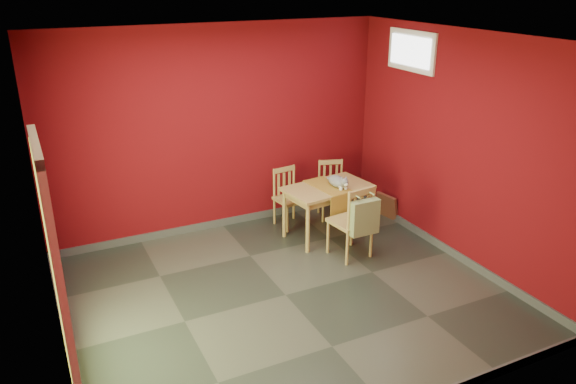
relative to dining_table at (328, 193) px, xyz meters
name	(u,v)px	position (x,y,z in m)	size (l,w,h in m)	color
ground	(286,295)	(-1.14, -1.11, -0.60)	(4.50, 4.50, 0.00)	#2D342D
room_shell	(286,291)	(-1.14, -1.11, -0.55)	(4.50, 4.50, 4.50)	#5F090F
doorway	(54,263)	(-3.37, -1.51, 0.52)	(0.06, 1.01, 2.13)	#B7D838
window	(411,51)	(1.08, -0.11, 1.75)	(0.05, 0.90, 0.50)	white
outlet_plate	(324,187)	(0.46, 0.88, -0.30)	(0.08, 0.01, 0.12)	silver
dining_table	(328,193)	(0.00, 0.00, 0.00)	(1.17, 0.78, 0.69)	tan
table_runner	(332,193)	(0.00, -0.11, 0.03)	(0.41, 0.72, 0.34)	olive
chair_far_left	(289,197)	(-0.30, 0.52, -0.19)	(0.42, 0.42, 0.80)	tan
chair_far_right	(332,189)	(0.37, 0.52, -0.19)	(0.47, 0.47, 0.80)	tan
chair_near	(353,221)	(-0.02, -0.65, -0.13)	(0.49, 0.49, 0.94)	tan
tote_bag	(365,217)	(-0.01, -0.88, 0.00)	(0.36, 0.20, 0.49)	#788857
cat	(337,179)	(0.11, -0.05, 0.18)	(0.20, 0.39, 0.19)	slate
picture_frame	(387,206)	(1.05, 0.11, -0.43)	(0.18, 0.37, 0.36)	brown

